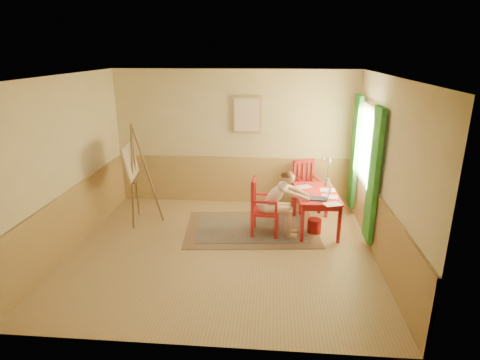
# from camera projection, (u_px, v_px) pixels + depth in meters

# --- Properties ---
(room) EXTENTS (5.04, 4.54, 2.84)m
(room) POSITION_uv_depth(u_px,v_px,m) (221.00, 169.00, 6.16)
(room) COLOR tan
(room) RESTS_ON ground
(wainscot) EXTENTS (5.00, 4.50, 1.00)m
(wainscot) POSITION_uv_depth(u_px,v_px,m) (227.00, 204.00, 7.19)
(wainscot) COLOR tan
(wainscot) RESTS_ON room
(window) EXTENTS (0.12, 2.01, 2.20)m
(window) POSITION_uv_depth(u_px,v_px,m) (365.00, 158.00, 7.02)
(window) COLOR white
(window) RESTS_ON room
(wall_portrait) EXTENTS (0.60, 0.05, 0.76)m
(wall_portrait) POSITION_uv_depth(u_px,v_px,m) (247.00, 115.00, 8.07)
(wall_portrait) COLOR tan
(wall_portrait) RESTS_ON room
(rug) EXTENTS (2.54, 1.82, 0.02)m
(rug) POSITION_uv_depth(u_px,v_px,m) (251.00, 229.00, 7.36)
(rug) COLOR #8C7251
(rug) RESTS_ON room
(table) EXTENTS (0.80, 1.24, 0.72)m
(table) POSITION_uv_depth(u_px,v_px,m) (316.00, 197.00, 7.18)
(table) COLOR red
(table) RESTS_ON room
(chair_left) EXTENTS (0.50, 0.48, 1.02)m
(chair_left) POSITION_uv_depth(u_px,v_px,m) (262.00, 207.00, 7.02)
(chair_left) COLOR red
(chair_left) RESTS_ON room
(chair_back) EXTENTS (0.58, 0.59, 1.02)m
(chair_back) POSITION_uv_depth(u_px,v_px,m) (306.00, 186.00, 8.12)
(chair_back) COLOR red
(chair_back) RESTS_ON room
(figure) EXTENTS (0.90, 0.40, 1.20)m
(figure) POSITION_uv_depth(u_px,v_px,m) (279.00, 200.00, 6.92)
(figure) COLOR beige
(figure) RESTS_ON room
(laptop) EXTENTS (0.39, 0.26, 0.22)m
(laptop) POSITION_uv_depth(u_px,v_px,m) (321.00, 197.00, 6.81)
(laptop) COLOR #1E2338
(laptop) RESTS_ON table
(papers) EXTENTS (0.74, 1.14, 0.00)m
(papers) POSITION_uv_depth(u_px,v_px,m) (323.00, 194.00, 7.05)
(papers) COLOR white
(papers) RESTS_ON table
(vase) EXTENTS (0.20, 0.29, 0.55)m
(vase) POSITION_uv_depth(u_px,v_px,m) (327.00, 173.00, 7.43)
(vase) COLOR #3F724C
(vase) RESTS_ON table
(wastebasket) EXTENTS (0.33, 0.33, 0.27)m
(wastebasket) POSITION_uv_depth(u_px,v_px,m) (314.00, 226.00, 7.18)
(wastebasket) COLOR #AE1D1C
(wastebasket) RESTS_ON room
(easel) EXTENTS (0.69, 0.86, 1.91)m
(easel) POSITION_uv_depth(u_px,v_px,m) (132.00, 165.00, 7.34)
(easel) COLOR brown
(easel) RESTS_ON room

